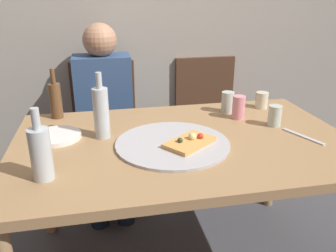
# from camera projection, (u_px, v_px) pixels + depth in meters

# --- Properties ---
(dining_table) EXTENTS (1.52, 0.96, 0.72)m
(dining_table) POSITION_uv_depth(u_px,v_px,m) (183.00, 153.00, 1.59)
(dining_table) COLOR #99754C
(dining_table) RESTS_ON ground_plane
(pizza_tray) EXTENTS (0.50, 0.50, 0.01)m
(pizza_tray) POSITION_uv_depth(u_px,v_px,m) (173.00, 144.00, 1.51)
(pizza_tray) COLOR #ADADB2
(pizza_tray) RESTS_ON dining_table
(pizza_slice_last) EXTENTS (0.25, 0.24, 0.05)m
(pizza_slice_last) POSITION_uv_depth(u_px,v_px,m) (190.00, 142.00, 1.48)
(pizza_slice_last) COLOR tan
(pizza_slice_last) RESTS_ON pizza_tray
(wine_bottle) EXTENTS (0.08, 0.08, 0.27)m
(wine_bottle) POSITION_uv_depth(u_px,v_px,m) (41.00, 153.00, 1.20)
(wine_bottle) COLOR #B2BCC1
(wine_bottle) RESTS_ON dining_table
(beer_bottle) EXTENTS (0.06, 0.06, 0.26)m
(beer_bottle) POSITION_uv_depth(u_px,v_px,m) (56.00, 100.00, 1.79)
(beer_bottle) COLOR brown
(beer_bottle) RESTS_ON dining_table
(water_bottle) EXTENTS (0.07, 0.07, 0.30)m
(water_bottle) POSITION_uv_depth(u_px,v_px,m) (101.00, 112.00, 1.54)
(water_bottle) COLOR #B2BCC1
(water_bottle) RESTS_ON dining_table
(tumbler_near) EXTENTS (0.07, 0.07, 0.10)m
(tumbler_near) POSITION_uv_depth(u_px,v_px,m) (275.00, 116.00, 1.70)
(tumbler_near) COLOR #B7C6BC
(tumbler_near) RESTS_ON dining_table
(tumbler_far) EXTENTS (0.07, 0.07, 0.09)m
(tumbler_far) POSITION_uv_depth(u_px,v_px,m) (262.00, 100.00, 1.96)
(tumbler_far) COLOR beige
(tumbler_far) RESTS_ON dining_table
(wine_glass) EXTENTS (0.07, 0.07, 0.11)m
(wine_glass) POSITION_uv_depth(u_px,v_px,m) (228.00, 102.00, 1.89)
(wine_glass) COLOR #B7C6BC
(wine_glass) RESTS_ON dining_table
(soda_can) EXTENTS (0.07, 0.07, 0.12)m
(soda_can) POSITION_uv_depth(u_px,v_px,m) (239.00, 107.00, 1.80)
(soda_can) COLOR pink
(soda_can) RESTS_ON dining_table
(plate_stack) EXTENTS (0.22, 0.22, 0.02)m
(plate_stack) POSITION_uv_depth(u_px,v_px,m) (56.00, 136.00, 1.57)
(plate_stack) COLOR white
(plate_stack) RESTS_ON dining_table
(table_knife) EXTENTS (0.10, 0.21, 0.01)m
(table_knife) POSITION_uv_depth(u_px,v_px,m) (303.00, 136.00, 1.59)
(table_knife) COLOR #B7B7BC
(table_knife) RESTS_ON dining_table
(chair_left) EXTENTS (0.44, 0.44, 0.90)m
(chair_left) POSITION_uv_depth(u_px,v_px,m) (105.00, 120.00, 2.38)
(chair_left) COLOR #472D1E
(chair_left) RESTS_ON ground_plane
(chair_right) EXTENTS (0.44, 0.44, 0.90)m
(chair_right) POSITION_uv_depth(u_px,v_px,m) (208.00, 113.00, 2.52)
(chair_right) COLOR #472D1E
(chair_right) RESTS_ON ground_plane
(guest_in_sweater) EXTENTS (0.36, 0.56, 1.17)m
(guest_in_sweater) POSITION_uv_depth(u_px,v_px,m) (105.00, 110.00, 2.20)
(guest_in_sweater) COLOR navy
(guest_in_sweater) RESTS_ON ground_plane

